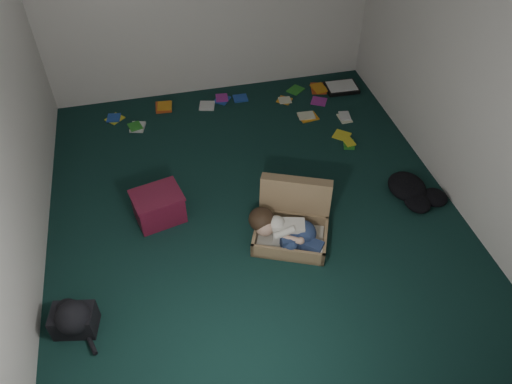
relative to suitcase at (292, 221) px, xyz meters
name	(u,v)px	position (x,y,z in m)	size (l,w,h in m)	color
floor	(253,207)	(-0.29, 0.41, -0.15)	(4.50, 4.50, 0.00)	black
wall_front	(350,336)	(-0.29, -1.84, 1.15)	(4.50, 4.50, 0.00)	silver
wall_right	(468,69)	(1.71, 0.41, 1.15)	(4.50, 4.50, 0.00)	silver
suitcase	(292,221)	(0.00, 0.00, 0.00)	(0.88, 0.87, 0.50)	#937550
person	(285,230)	(-0.11, -0.14, 0.04)	(0.65, 0.55, 0.31)	silver
maroon_bin	(158,206)	(-1.21, 0.47, 0.01)	(0.54, 0.46, 0.32)	maroon
backpack	(74,320)	(-1.99, -0.60, -0.02)	(0.42, 0.34, 0.25)	black
clothing_pile	(420,192)	(1.41, 0.13, -0.07)	(0.47, 0.38, 0.15)	black
paper_tray	(342,87)	(1.34, 2.24, -0.12)	(0.43, 0.33, 0.06)	black
book_scatter	(260,110)	(0.18, 2.01, -0.14)	(2.94, 1.49, 0.02)	yellow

